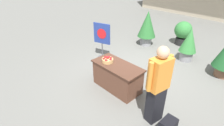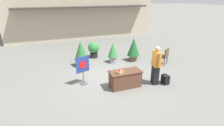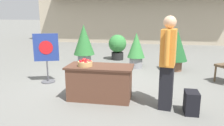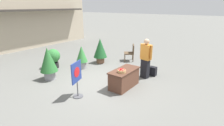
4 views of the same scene
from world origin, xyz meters
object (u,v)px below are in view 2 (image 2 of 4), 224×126
Objects in this scene: display_table at (125,79)px; patio_chair at (164,55)px; person_visitor at (156,65)px; potted_plant_far_right at (94,49)px; potted_plant_near_left at (113,52)px; potted_plant_near_right at (134,48)px; poster_board at (83,69)px; apple_basket at (120,71)px; backpack at (165,79)px; potted_plant_far_left at (81,52)px.

patio_chair is at bearing 26.49° from display_table.
person_visitor reaches higher than potted_plant_far_right.
display_table is 4.18m from potted_plant_far_right.
potted_plant_near_left is at bearing 29.39° from patio_chair.
display_table is 1.00× the size of potted_plant_near_right.
poster_board is at bearing 65.03° from patio_chair.
potted_plant_near_right is 2.52m from potted_plant_far_right.
poster_board is at bearing 151.50° from display_table.
apple_basket is 3.12m from potted_plant_near_left.
potted_plant_near_right reaches higher than backpack.
poster_board is (-3.00, 1.12, -0.18)m from person_visitor.
backpack is (1.80, -0.41, -0.16)m from display_table.
potted_plant_near_left is (2.20, 2.04, -0.07)m from poster_board.
potted_plant_near_left is 0.85× the size of potted_plant_near_right.
patio_chair is at bearing -18.26° from potted_plant_far_left.
potted_plant_far_right is (-0.26, 4.16, 0.20)m from display_table.
poster_board is (-3.45, 1.31, 0.51)m from backpack.
potted_plant_near_right is at bearing -5.14° from potted_plant_far_left.
potted_plant_far_right is (-3.42, 2.59, 0.02)m from patio_chair.
potted_plant_near_left reaches higher than apple_basket.
display_table is at bearing -123.46° from potted_plant_near_right.
display_table is 0.97× the size of potted_plant_far_left.
apple_basket reaches higher than display_table.
backpack is 3.72m from poster_board.
poster_board is 3.94m from potted_plant_near_right.
backpack is 2.43m from patio_chair.
potted_plant_near_right is 0.97× the size of potted_plant_far_left.
apple_basket reaches higher than backpack.
potted_plant_far_right is 1.54m from potted_plant_far_left.
apple_basket is at bearing -90.53° from potted_plant_far_right.
potted_plant_far_left is at bearing -132.47° from potted_plant_far_right.
display_table is 3.34m from potted_plant_near_right.
potted_plant_near_left is 1.28m from potted_plant_near_right.
backpack is at bearing -65.72° from potted_plant_far_right.
poster_board is at bearing 159.25° from backpack.
backpack is at bearing -12.92° from display_table.
potted_plant_near_right is (2.12, 2.83, -0.00)m from apple_basket.
potted_plant_far_right is at bearing 138.49° from poster_board.
potted_plant_far_left reaches higher than backpack.
apple_basket is at bearing 170.75° from backpack.
display_table reaches higher than backpack.
apple_basket is at bearing -126.87° from potted_plant_near_right.
person_visitor reaches higher than potted_plant_near_left.
display_table is 1.43× the size of patio_chair.
potted_plant_far_left is at bearing 38.68° from patio_chair.
potted_plant_near_right is at bearing 89.63° from backpack.
apple_basket is at bearing 82.39° from patio_chair.
potted_plant_near_left reaches higher than potted_plant_far_right.
backpack is at bearing -48.16° from potted_plant_far_left.
apple_basket is at bearing -72.37° from potted_plant_far_left.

